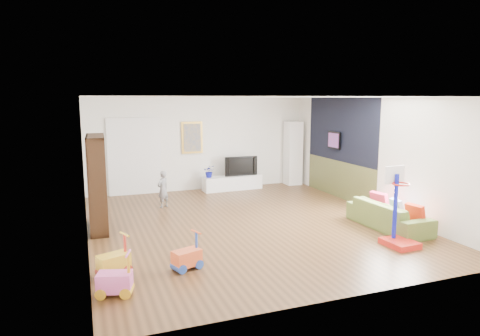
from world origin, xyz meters
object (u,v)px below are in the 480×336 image
object	(u,v)px
sofa	(388,215)
media_console	(232,183)
bookshelf	(97,183)
basketball_hoop	(402,207)

from	to	relation	value
sofa	media_console	bearing A→B (deg)	19.52
bookshelf	basketball_hoop	xyz separation A→B (m)	(5.10, -3.02, -0.24)
bookshelf	basketball_hoop	world-z (taller)	bookshelf
basketball_hoop	media_console	bearing A→B (deg)	99.98
sofa	basketball_hoop	xyz separation A→B (m)	(-0.54, -0.98, 0.46)
media_console	bookshelf	size ratio (longest dim) A/B	0.91
media_console	bookshelf	xyz separation A→B (m)	(-3.86, -2.67, 0.76)
media_console	basketball_hoop	xyz separation A→B (m)	(1.25, -5.69, 0.53)
media_console	bookshelf	world-z (taller)	bookshelf
bookshelf	sofa	xyz separation A→B (m)	(5.64, -2.04, -0.69)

